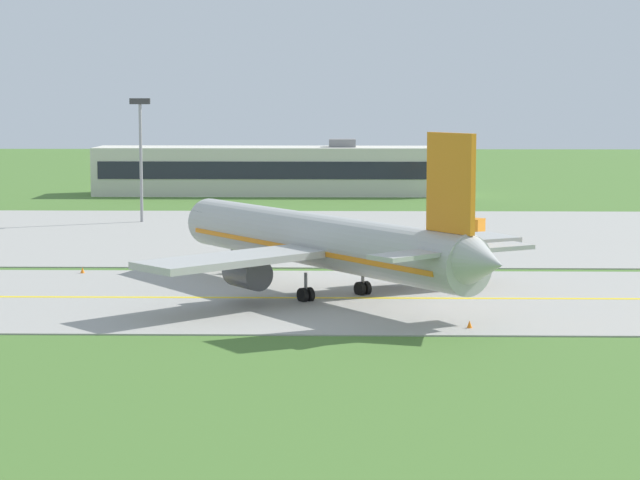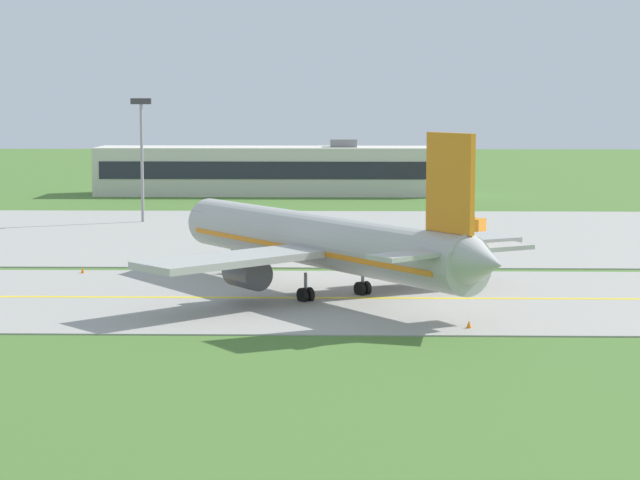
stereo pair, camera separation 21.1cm
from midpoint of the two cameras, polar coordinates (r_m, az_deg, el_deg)
ground_plane at (r=90.97m, az=0.79°, el=-2.78°), size 500.00×500.00×0.00m
taxiway_strip at (r=90.96m, az=0.79°, el=-2.75°), size 240.00×28.00×0.10m
apron_pad at (r=132.88m, az=5.27°, el=0.26°), size 140.00×52.00×0.10m
taxiway_centreline at (r=90.95m, az=0.79°, el=-2.72°), size 220.00×0.60×0.01m
airplane_lead at (r=91.68m, az=0.21°, el=-0.10°), size 28.88×34.15×12.70m
service_truck_baggage at (r=127.71m, az=6.75°, el=0.48°), size 6.58×4.93×2.59m
terminal_building at (r=185.68m, az=-2.14°, el=3.26°), size 53.35×10.08×8.44m
apron_light_mast at (r=146.00m, az=-8.28°, el=4.45°), size 2.40×0.50×14.70m
traffic_cone_near_edge at (r=79.94m, az=7.05°, el=-3.95°), size 0.44×0.44×0.60m
traffic_cone_mid_edge at (r=105.42m, az=-10.95°, el=-1.41°), size 0.44×0.44×0.60m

